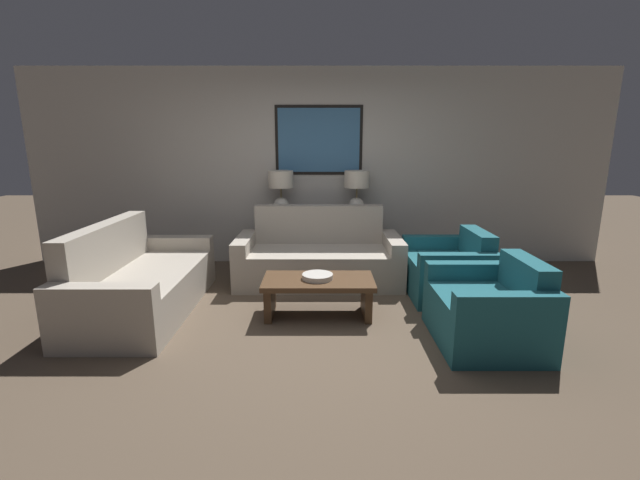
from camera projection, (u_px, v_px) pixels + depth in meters
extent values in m
plane|color=brown|center=(320.00, 331.00, 3.90)|extent=(20.00, 20.00, 0.00)
cube|color=beige|center=(320.00, 168.00, 5.91)|extent=(7.97, 0.10, 2.65)
cube|color=black|center=(320.00, 140.00, 5.78)|extent=(1.18, 0.01, 0.92)
cube|color=teal|center=(320.00, 140.00, 5.77)|extent=(1.10, 0.02, 0.84)
cube|color=black|center=(320.00, 240.00, 5.87)|extent=(1.47, 0.38, 0.72)
cylinder|color=silver|center=(283.00, 213.00, 5.79)|extent=(0.17, 0.17, 0.02)
sphere|color=silver|center=(283.00, 205.00, 5.76)|extent=(0.20, 0.20, 0.20)
cylinder|color=#8C7A51|center=(283.00, 192.00, 5.72)|extent=(0.02, 0.02, 0.13)
cylinder|color=beige|center=(282.00, 179.00, 5.68)|extent=(0.33, 0.33, 0.22)
cylinder|color=silver|center=(358.00, 213.00, 5.78)|extent=(0.17, 0.17, 0.02)
sphere|color=silver|center=(358.00, 205.00, 5.76)|extent=(0.20, 0.20, 0.20)
cylinder|color=#8C7A51|center=(358.00, 193.00, 5.72)|extent=(0.02, 0.02, 0.13)
cylinder|color=beige|center=(358.00, 179.00, 5.68)|extent=(0.33, 0.33, 0.22)
cube|color=#ADA393|center=(320.00, 268.00, 5.11)|extent=(1.61, 0.73, 0.42)
cube|color=#ADA393|center=(320.00, 240.00, 5.50)|extent=(1.61, 0.18, 0.90)
cube|color=#ADA393|center=(247.00, 260.00, 5.19)|extent=(0.18, 0.91, 0.57)
cube|color=#ADA393|center=(394.00, 260.00, 5.18)|extent=(0.18, 0.91, 0.57)
cube|color=#ADA393|center=(157.00, 290.00, 4.34)|extent=(0.73, 1.61, 0.42)
cube|color=#ADA393|center=(110.00, 268.00, 4.29)|extent=(0.18, 1.61, 0.90)
cube|color=#ADA393|center=(104.00, 319.00, 3.45)|extent=(0.91, 0.18, 0.57)
cube|color=#ADA393|center=(177.00, 259.00, 5.20)|extent=(0.91, 0.18, 0.57)
cube|color=#4C331E|center=(320.00, 281.00, 4.18)|extent=(1.08, 0.55, 0.05)
cube|color=#4C331E|center=(272.00, 299.00, 4.22)|extent=(0.07, 0.44, 0.33)
cube|color=#4C331E|center=(368.00, 300.00, 4.22)|extent=(0.07, 0.44, 0.33)
cylinder|color=beige|center=(319.00, 276.00, 4.16)|extent=(0.30, 0.30, 0.05)
cube|color=#1E5B66|center=(439.00, 277.00, 4.76)|extent=(0.64, 0.70, 0.43)
cube|color=#1E5B66|center=(477.00, 263.00, 4.73)|extent=(0.18, 0.70, 0.74)
cube|color=#1E5B66|center=(438.00, 260.00, 5.15)|extent=(0.82, 0.14, 0.59)
cube|color=#1E5B66|center=(460.00, 282.00, 4.34)|extent=(0.82, 0.14, 0.59)
cube|color=#1E5B66|center=(475.00, 318.00, 3.64)|extent=(0.64, 0.70, 0.43)
cube|color=#1E5B66|center=(526.00, 301.00, 3.61)|extent=(0.18, 0.70, 0.74)
cube|color=#1E5B66|center=(470.00, 293.00, 4.03)|extent=(0.82, 0.14, 0.59)
cube|color=#1E5B66|center=(508.00, 331.00, 3.22)|extent=(0.82, 0.14, 0.59)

